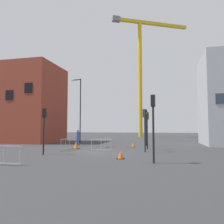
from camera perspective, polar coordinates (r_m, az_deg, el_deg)
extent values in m
plane|color=#333335|center=(19.22, -3.61, -10.22)|extent=(160.00, 160.00, 0.00)
cube|color=brown|center=(34.79, -20.90, 1.91)|extent=(9.19, 7.75, 11.06)
cube|color=black|center=(31.75, -24.82, 3.96)|extent=(1.10, 0.06, 1.30)
cube|color=black|center=(30.26, -20.64, 5.82)|extent=(1.10, 0.06, 1.30)
cylinder|color=gold|center=(52.29, 7.23, 8.32)|extent=(0.90, 0.90, 26.54)
cube|color=gold|center=(57.93, 10.21, 21.41)|extent=(16.29, 8.88, 0.70)
cube|color=slate|center=(55.19, 1.05, 22.70)|extent=(2.15, 1.89, 1.10)
cylinder|color=black|center=(31.29, -8.12, 0.39)|extent=(0.14, 0.14, 8.96)
cube|color=black|center=(32.25, -9.04, 8.14)|extent=(1.29, 0.29, 0.10)
ellipsoid|color=silver|center=(32.57, -10.02, 7.99)|extent=(0.44, 0.24, 0.16)
cylinder|color=black|center=(25.94, 8.73, -4.92)|extent=(0.12, 0.12, 3.32)
cube|color=black|center=(25.99, 8.68, -0.49)|extent=(0.35, 0.32, 0.70)
sphere|color=red|center=(26.08, 8.33, -0.02)|extent=(0.11, 0.11, 0.11)
sphere|color=#3C2905|center=(26.07, 8.33, -0.50)|extent=(0.11, 0.11, 0.11)
sphere|color=#07330F|center=(26.05, 8.34, -0.99)|extent=(0.11, 0.11, 0.11)
cylinder|color=black|center=(13.32, 10.56, -5.74)|extent=(0.12, 0.12, 3.30)
cube|color=black|center=(13.41, 10.45, 2.84)|extent=(0.26, 0.30, 0.70)
sphere|color=#390605|center=(13.61, 10.54, 3.67)|extent=(0.11, 0.11, 0.11)
sphere|color=#3C2905|center=(13.58, 10.55, 2.75)|extent=(0.11, 0.11, 0.11)
sphere|color=green|center=(13.56, 10.56, 1.83)|extent=(0.11, 0.11, 0.11)
cylinder|color=black|center=(18.07, -17.11, -5.88)|extent=(0.12, 0.12, 2.86)
cube|color=black|center=(18.09, -16.99, -0.24)|extent=(0.36, 0.34, 0.70)
sphere|color=red|center=(18.10, -16.42, 0.45)|extent=(0.11, 0.11, 0.11)
sphere|color=#3C2905|center=(18.08, -16.43, -0.25)|extent=(0.11, 0.11, 0.11)
sphere|color=#07330F|center=(18.07, -16.45, -0.94)|extent=(0.11, 0.11, 0.11)
cylinder|color=#232326|center=(19.34, 8.44, -5.75)|extent=(0.12, 0.12, 2.96)
cube|color=#232326|center=(19.38, 8.38, -0.34)|extent=(0.37, 0.35, 0.70)
sphere|color=#390605|center=(19.28, 8.79, 0.34)|extent=(0.11, 0.11, 0.11)
sphere|color=#F2A514|center=(19.27, 8.79, -0.31)|extent=(0.11, 0.11, 0.11)
sphere|color=#07330F|center=(19.26, 8.80, -0.97)|extent=(0.11, 0.11, 0.11)
cylinder|color=black|center=(21.89, 9.02, -5.66)|extent=(0.12, 0.12, 2.87)
cube|color=black|center=(21.91, 8.96, -0.99)|extent=(0.33, 0.30, 0.70)
sphere|color=#390605|center=(21.98, 8.52, -0.43)|extent=(0.11, 0.11, 0.11)
sphere|color=#F2A514|center=(21.96, 8.53, -1.00)|extent=(0.11, 0.11, 0.11)
sphere|color=#07330F|center=(21.95, 8.53, -1.58)|extent=(0.11, 0.11, 0.11)
cylinder|color=#33519E|center=(26.16, -8.57, -7.58)|extent=(0.14, 0.14, 0.88)
cylinder|color=#33519E|center=(26.25, -8.96, -7.56)|extent=(0.14, 0.14, 0.88)
cylinder|color=#33519E|center=(26.16, -8.74, -5.80)|extent=(0.34, 0.34, 0.74)
sphere|color=#8C6647|center=(26.15, -8.73, -4.73)|extent=(0.24, 0.24, 0.24)
cube|color=gray|center=(20.68, -11.80, -6.79)|extent=(0.15, 1.82, 0.06)
cube|color=gray|center=(20.75, -11.84, -9.41)|extent=(0.15, 1.82, 0.06)
cylinder|color=gray|center=(20.00, -12.92, -8.37)|extent=(0.04, 0.04, 1.05)
cylinder|color=gray|center=(20.72, -11.82, -8.24)|extent=(0.04, 0.04, 1.05)
cylinder|color=gray|center=(21.44, -10.80, -8.11)|extent=(0.04, 0.04, 1.05)
cube|color=#9EA0A5|center=(24.11, -1.20, -6.48)|extent=(0.06, 2.03, 0.06)
cube|color=#9EA0A5|center=(24.17, -1.20, -8.73)|extent=(0.06, 2.03, 0.06)
cylinder|color=#9EA0A5|center=(23.26, -1.76, -7.86)|extent=(0.04, 0.04, 1.05)
cylinder|color=#9EA0A5|center=(24.14, -1.20, -7.72)|extent=(0.04, 0.04, 1.05)
cylinder|color=#9EA0A5|center=(25.02, -0.67, -7.60)|extent=(0.04, 0.04, 1.05)
cube|color=#B2B5BA|center=(13.81, -25.93, -7.84)|extent=(2.16, 0.18, 0.06)
cube|color=#B2B5BA|center=(13.91, -26.05, -11.75)|extent=(2.16, 0.18, 0.06)
cylinder|color=#B2B5BA|center=(13.86, -26.00, -10.01)|extent=(0.04, 0.04, 1.05)
cylinder|color=#B2B5BA|center=(13.31, -22.56, -10.37)|extent=(0.04, 0.04, 1.05)
cube|color=#9EA0A5|center=(19.94, -2.77, -6.97)|extent=(1.99, 0.12, 0.06)
cube|color=#9EA0A5|center=(20.01, -2.78, -9.69)|extent=(1.99, 0.12, 0.06)
cylinder|color=#9EA0A5|center=(20.26, -5.21, -8.40)|extent=(0.04, 0.04, 1.05)
cylinder|color=#9EA0A5|center=(19.97, -2.77, -8.47)|extent=(0.04, 0.04, 1.05)
cylinder|color=#9EA0A5|center=(19.72, -0.27, -8.54)|extent=(0.04, 0.04, 1.05)
cube|color=black|center=(22.58, -9.21, -9.22)|extent=(0.68, 0.68, 0.03)
cone|color=#E55B0F|center=(22.55, -9.20, -8.39)|extent=(0.52, 0.52, 0.68)
cube|color=black|center=(24.21, 5.38, -8.91)|extent=(0.47, 0.47, 0.03)
cone|color=orange|center=(24.19, 5.38, -8.38)|extent=(0.36, 0.36, 0.48)
cube|color=black|center=(15.11, 2.22, -11.83)|extent=(0.51, 0.51, 0.03)
cone|color=#E55B0F|center=(15.08, 2.21, -10.93)|extent=(0.39, 0.39, 0.51)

